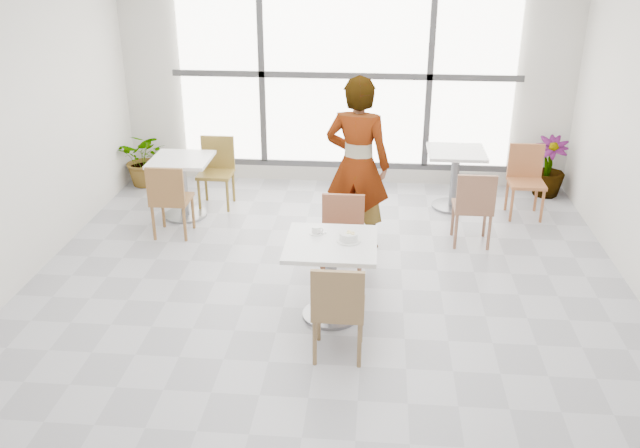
# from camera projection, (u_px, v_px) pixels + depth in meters

# --- Properties ---
(floor) EXTENTS (7.00, 7.00, 0.00)m
(floor) POSITION_uv_depth(u_px,v_px,m) (323.00, 309.00, 6.32)
(floor) COLOR #9E9EA5
(floor) RESTS_ON ground
(wall_back) EXTENTS (6.00, 0.00, 6.00)m
(wall_back) POSITION_uv_depth(u_px,v_px,m) (345.00, 74.00, 8.91)
(wall_back) COLOR silver
(wall_back) RESTS_ON ground
(wall_front) EXTENTS (6.00, 0.00, 6.00)m
(wall_front) POSITION_uv_depth(u_px,v_px,m) (245.00, 444.00, 2.53)
(wall_front) COLOR silver
(wall_front) RESTS_ON ground
(window) EXTENTS (4.60, 0.07, 2.52)m
(window) POSITION_uv_depth(u_px,v_px,m) (345.00, 75.00, 8.85)
(window) COLOR white
(window) RESTS_ON ground
(main_table) EXTENTS (0.80, 0.80, 0.75)m
(main_table) POSITION_uv_depth(u_px,v_px,m) (331.00, 265.00, 6.00)
(main_table) COLOR silver
(main_table) RESTS_ON ground
(chair_near) EXTENTS (0.42, 0.42, 0.87)m
(chair_near) POSITION_uv_depth(u_px,v_px,m) (338.00, 306.00, 5.40)
(chair_near) COLOR olive
(chair_near) RESTS_ON ground
(chair_far) EXTENTS (0.42, 0.42, 0.87)m
(chair_far) POSITION_uv_depth(u_px,v_px,m) (342.00, 233.00, 6.69)
(chair_far) COLOR brown
(chair_far) RESTS_ON ground
(oatmeal_bowl) EXTENTS (0.21, 0.21, 0.09)m
(oatmeal_bowl) POSITION_uv_depth(u_px,v_px,m) (349.00, 237.00, 5.91)
(oatmeal_bowl) COLOR silver
(oatmeal_bowl) RESTS_ON main_table
(coffee_cup) EXTENTS (0.16, 0.13, 0.07)m
(coffee_cup) POSITION_uv_depth(u_px,v_px,m) (317.00, 230.00, 6.06)
(coffee_cup) COLOR silver
(coffee_cup) RESTS_ON main_table
(person) EXTENTS (0.78, 0.59, 1.91)m
(person) POSITION_uv_depth(u_px,v_px,m) (358.00, 165.00, 7.18)
(person) COLOR black
(person) RESTS_ON ground
(bg_table_left) EXTENTS (0.70, 0.70, 0.75)m
(bg_table_left) POSITION_uv_depth(u_px,v_px,m) (183.00, 179.00, 8.17)
(bg_table_left) COLOR white
(bg_table_left) RESTS_ON ground
(bg_table_right) EXTENTS (0.70, 0.70, 0.75)m
(bg_table_right) POSITION_uv_depth(u_px,v_px,m) (455.00, 171.00, 8.44)
(bg_table_right) COLOR silver
(bg_table_right) RESTS_ON ground
(bg_chair_left_near) EXTENTS (0.42, 0.42, 0.87)m
(bg_chair_left_near) POSITION_uv_depth(u_px,v_px,m) (169.00, 196.00, 7.60)
(bg_chair_left_near) COLOR brown
(bg_chair_left_near) RESTS_ON ground
(bg_chair_left_far) EXTENTS (0.42, 0.42, 0.87)m
(bg_chair_left_far) POSITION_uv_depth(u_px,v_px,m) (217.00, 167.00, 8.55)
(bg_chair_left_far) COLOR olive
(bg_chair_left_far) RESTS_ON ground
(bg_chair_right_near) EXTENTS (0.42, 0.42, 0.87)m
(bg_chair_right_near) POSITION_uv_depth(u_px,v_px,m) (474.00, 204.00, 7.39)
(bg_chair_right_near) COLOR brown
(bg_chair_right_near) RESTS_ON ground
(bg_chair_right_far) EXTENTS (0.42, 0.42, 0.87)m
(bg_chair_right_far) POSITION_uv_depth(u_px,v_px,m) (526.00, 176.00, 8.24)
(bg_chair_right_far) COLOR #A56038
(bg_chair_right_far) RESTS_ON ground
(plant_left) EXTENTS (0.72, 0.63, 0.76)m
(plant_left) POSITION_uv_depth(u_px,v_px,m) (145.00, 158.00, 9.24)
(plant_left) COLOR #4A7534
(plant_left) RESTS_ON ground
(plant_right) EXTENTS (0.54, 0.54, 0.79)m
(plant_right) POSITION_uv_depth(u_px,v_px,m) (548.00, 167.00, 8.87)
(plant_right) COLOR #417C3E
(plant_right) RESTS_ON ground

